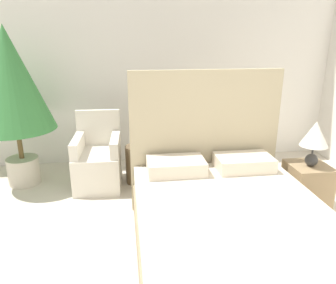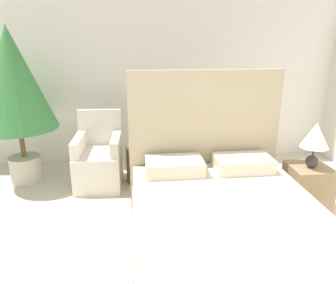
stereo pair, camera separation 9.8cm
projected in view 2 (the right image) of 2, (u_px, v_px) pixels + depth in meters
wall_back at (167, 63)px, 4.73m from camera, size 10.00×0.06×2.90m
bed at (224, 223)px, 2.80m from camera, size 1.60×1.98×1.52m
armchair_near_window_left at (99, 162)px, 4.16m from camera, size 0.59×0.71×0.92m
armchair_near_window_right at (176, 159)px, 4.26m from camera, size 0.62×0.73×0.92m
potted_palm at (13, 83)px, 3.92m from camera, size 0.95×0.95×1.96m
nightstand at (307, 189)px, 3.52m from camera, size 0.41×0.42×0.53m
table_lamp at (315, 138)px, 3.31m from camera, size 0.29×0.29×0.48m
side_table at (138, 164)px, 4.25m from camera, size 0.30×0.30×0.49m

